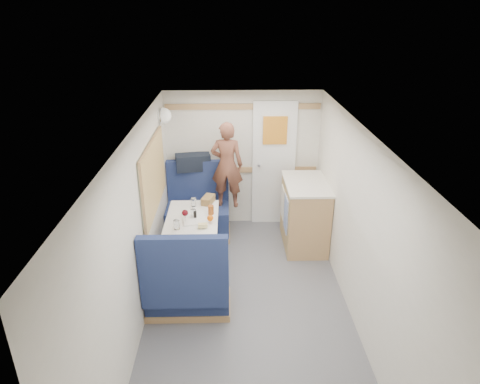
{
  "coord_description": "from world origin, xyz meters",
  "views": [
    {
      "loc": [
        -0.19,
        -3.62,
        3.06
      ],
      "look_at": [
        -0.07,
        0.9,
        1.08
      ],
      "focal_mm": 32.0,
      "sensor_mm": 36.0,
      "label": 1
    }
  ],
  "objects_px": {
    "tray": "(194,218)",
    "bread_loaf": "(208,200)",
    "wine_glass": "(185,213)",
    "galley_counter": "(304,213)",
    "cheese_block": "(203,225)",
    "tumbler_mid": "(193,202)",
    "salt_grinder": "(186,215)",
    "dinette_table": "(193,228)",
    "tumbler_right": "(193,213)",
    "bench_near": "(188,288)",
    "orange_fruit": "(210,218)",
    "pepper_grinder": "(195,215)",
    "duffel_bag": "(193,162)",
    "bench_far": "(198,215)",
    "person": "(227,165)",
    "beer_glass": "(211,210)",
    "tumbler_left": "(177,225)",
    "dome_light": "(164,116)"
  },
  "relations": [
    {
      "from": "dinette_table",
      "to": "salt_grinder",
      "type": "distance_m",
      "value": 0.21
    },
    {
      "from": "dome_light",
      "to": "person",
      "type": "height_order",
      "value": "dome_light"
    },
    {
      "from": "bench_near",
      "to": "tumbler_right",
      "type": "relative_size",
      "value": 10.01
    },
    {
      "from": "dome_light",
      "to": "tray",
      "type": "height_order",
      "value": "dome_light"
    },
    {
      "from": "dinette_table",
      "to": "bread_loaf",
      "type": "distance_m",
      "value": 0.46
    },
    {
      "from": "bench_near",
      "to": "bread_loaf",
      "type": "bearing_deg",
      "value": 81.84
    },
    {
      "from": "bench_far",
      "to": "beer_glass",
      "type": "xyz_separation_m",
      "value": [
        0.23,
        -0.81,
        0.48
      ]
    },
    {
      "from": "wine_glass",
      "to": "pepper_grinder",
      "type": "distance_m",
      "value": 0.17
    },
    {
      "from": "tumbler_mid",
      "to": "person",
      "type": "bearing_deg",
      "value": 54.12
    },
    {
      "from": "dinette_table",
      "to": "orange_fruit",
      "type": "height_order",
      "value": "orange_fruit"
    },
    {
      "from": "person",
      "to": "tumbler_right",
      "type": "relative_size",
      "value": 11.54
    },
    {
      "from": "dinette_table",
      "to": "cheese_block",
      "type": "bearing_deg",
      "value": -64.21
    },
    {
      "from": "beer_glass",
      "to": "pepper_grinder",
      "type": "xyz_separation_m",
      "value": [
        -0.18,
        -0.12,
        -0.01
      ]
    },
    {
      "from": "orange_fruit",
      "to": "cheese_block",
      "type": "height_order",
      "value": "orange_fruit"
    },
    {
      "from": "person",
      "to": "tumbler_mid",
      "type": "xyz_separation_m",
      "value": [
        -0.43,
        -0.59,
        -0.28
      ]
    },
    {
      "from": "orange_fruit",
      "to": "tumbler_right",
      "type": "xyz_separation_m",
      "value": [
        -0.21,
        0.14,
        -0.0
      ]
    },
    {
      "from": "tray",
      "to": "bread_loaf",
      "type": "relative_size",
      "value": 1.54
    },
    {
      "from": "tumbler_right",
      "to": "pepper_grinder",
      "type": "xyz_separation_m",
      "value": [
        0.02,
        -0.04,
        -0.0
      ]
    },
    {
      "from": "cheese_block",
      "to": "bench_near",
      "type": "bearing_deg",
      "value": -104.59
    },
    {
      "from": "person",
      "to": "salt_grinder",
      "type": "relative_size",
      "value": 14.36
    },
    {
      "from": "tray",
      "to": "tumbler_left",
      "type": "distance_m",
      "value": 0.3
    },
    {
      "from": "dinette_table",
      "to": "tumbler_right",
      "type": "height_order",
      "value": "tumbler_right"
    },
    {
      "from": "tray",
      "to": "salt_grinder",
      "type": "relative_size",
      "value": 4.06
    },
    {
      "from": "cheese_block",
      "to": "tumbler_mid",
      "type": "height_order",
      "value": "tumbler_mid"
    },
    {
      "from": "person",
      "to": "wine_glass",
      "type": "distance_m",
      "value": 1.17
    },
    {
      "from": "dome_light",
      "to": "tumbler_mid",
      "type": "relative_size",
      "value": 1.83
    },
    {
      "from": "tumbler_left",
      "to": "tray",
      "type": "bearing_deg",
      "value": 54.39
    },
    {
      "from": "tray",
      "to": "dinette_table",
      "type": "bearing_deg",
      "value": 108.86
    },
    {
      "from": "dome_light",
      "to": "wine_glass",
      "type": "height_order",
      "value": "dome_light"
    },
    {
      "from": "salt_grinder",
      "to": "cheese_block",
      "type": "bearing_deg",
      "value": -50.18
    },
    {
      "from": "beer_glass",
      "to": "bread_loaf",
      "type": "height_order",
      "value": "beer_glass"
    },
    {
      "from": "person",
      "to": "tray",
      "type": "relative_size",
      "value": 3.54
    },
    {
      "from": "dinette_table",
      "to": "orange_fruit",
      "type": "distance_m",
      "value": 0.35
    },
    {
      "from": "tumbler_left",
      "to": "salt_grinder",
      "type": "bearing_deg",
      "value": 75.12
    },
    {
      "from": "wine_glass",
      "to": "galley_counter",
      "type": "bearing_deg",
      "value": 25.04
    },
    {
      "from": "galley_counter",
      "to": "orange_fruit",
      "type": "distance_m",
      "value": 1.47
    },
    {
      "from": "tray",
      "to": "galley_counter",
      "type": "bearing_deg",
      "value": 23.4
    },
    {
      "from": "dinette_table",
      "to": "bread_loaf",
      "type": "relative_size",
      "value": 4.13
    },
    {
      "from": "person",
      "to": "wine_glass",
      "type": "height_order",
      "value": "person"
    },
    {
      "from": "bench_near",
      "to": "duffel_bag",
      "type": "relative_size",
      "value": 2.19
    },
    {
      "from": "beer_glass",
      "to": "person",
      "type": "bearing_deg",
      "value": 76.51
    },
    {
      "from": "tray",
      "to": "tumbler_left",
      "type": "height_order",
      "value": "tumbler_left"
    },
    {
      "from": "orange_fruit",
      "to": "tumbler_mid",
      "type": "relative_size",
      "value": 0.69
    },
    {
      "from": "duffel_bag",
      "to": "bench_far",
      "type": "bearing_deg",
      "value": -86.99
    },
    {
      "from": "wine_glass",
      "to": "tumbler_mid",
      "type": "distance_m",
      "value": 0.46
    },
    {
      "from": "dinette_table",
      "to": "bread_loaf",
      "type": "height_order",
      "value": "bread_loaf"
    },
    {
      "from": "bench_far",
      "to": "cheese_block",
      "type": "distance_m",
      "value": 1.26
    },
    {
      "from": "bench_far",
      "to": "wine_glass",
      "type": "height_order",
      "value": "bench_far"
    },
    {
      "from": "bench_near",
      "to": "person",
      "type": "height_order",
      "value": "person"
    },
    {
      "from": "duffel_bag",
      "to": "orange_fruit",
      "type": "xyz_separation_m",
      "value": [
        0.29,
        -1.28,
        -0.24
      ]
    }
  ]
}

